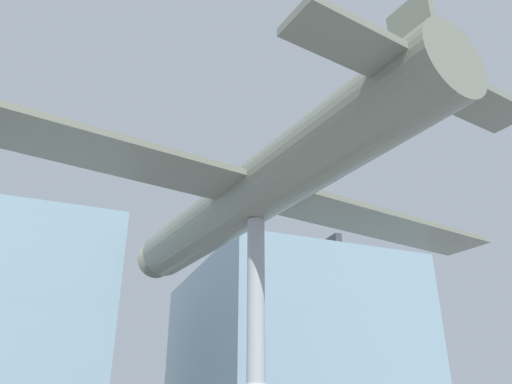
# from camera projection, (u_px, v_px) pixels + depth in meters

# --- Properties ---
(glass_pavilion_right) EXTENTS (11.25, 14.33, 10.57)m
(glass_pavilion_right) POSITION_uv_depth(u_px,v_px,m) (287.00, 359.00, 29.32)
(glass_pavilion_right) COLOR #7593A3
(glass_pavilion_right) RESTS_ON ground_plane
(support_pylon_central) EXTENTS (0.48, 0.48, 6.85)m
(support_pylon_central) POSITION_uv_depth(u_px,v_px,m) (256.00, 345.00, 12.76)
(support_pylon_central) COLOR #999EA3
(support_pylon_central) RESTS_ON ground_plane
(suspended_airplane) EXTENTS (19.28, 15.35, 2.90)m
(suspended_airplane) POSITION_uv_depth(u_px,v_px,m) (253.00, 194.00, 14.69)
(suspended_airplane) COLOR slate
(suspended_airplane) RESTS_ON support_pylon_central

